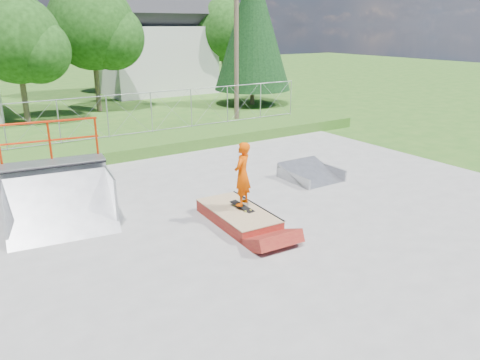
% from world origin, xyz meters
% --- Properties ---
extents(ground, '(120.00, 120.00, 0.00)m').
position_xyz_m(ground, '(0.00, 0.00, 0.00)').
color(ground, '#2B5E1A').
rests_on(ground, ground).
extents(concrete_pad, '(20.00, 16.00, 0.04)m').
position_xyz_m(concrete_pad, '(0.00, 0.00, 0.02)').
color(concrete_pad, gray).
rests_on(concrete_pad, ground).
extents(grass_berm, '(24.00, 3.00, 0.50)m').
position_xyz_m(grass_berm, '(0.00, 9.50, 0.25)').
color(grass_berm, '#2B5E1A').
rests_on(grass_berm, ground).
extents(grind_box, '(1.39, 2.67, 0.39)m').
position_xyz_m(grind_box, '(0.27, 0.74, 0.19)').
color(grind_box, maroon).
rests_on(grind_box, concrete_pad).
extents(quarter_pipe, '(2.96, 2.61, 2.67)m').
position_xyz_m(quarter_pipe, '(-3.78, 3.03, 1.34)').
color(quarter_pipe, gray).
rests_on(quarter_pipe, concrete_pad).
extents(flat_bank_ramp, '(1.69, 1.80, 0.51)m').
position_xyz_m(flat_bank_ramp, '(4.40, 2.44, 0.26)').
color(flat_bank_ramp, gray).
rests_on(flat_bank_ramp, concrete_pad).
extents(skateboard, '(0.34, 0.82, 0.13)m').
position_xyz_m(skateboard, '(0.41, 0.75, 0.43)').
color(skateboard, black).
rests_on(skateboard, grind_box).
extents(skater, '(0.75, 0.69, 1.72)m').
position_xyz_m(skater, '(0.41, 0.75, 1.29)').
color(skater, '#E44900').
rests_on(skater, grind_box).
extents(chain_link_fence, '(20.00, 0.06, 1.80)m').
position_xyz_m(chain_link_fence, '(0.00, 10.50, 1.40)').
color(chain_link_fence, '#919599').
rests_on(chain_link_fence, grass_berm).
extents(gable_house, '(8.40, 6.08, 8.94)m').
position_xyz_m(gable_house, '(9.00, 26.00, 3.84)').
color(gable_house, silver).
rests_on(gable_house, ground).
extents(utility_pole, '(0.24, 0.24, 8.00)m').
position_xyz_m(utility_pole, '(7.50, 12.00, 4.00)').
color(utility_pole, brown).
rests_on(utility_pole, ground).
extents(tree_left_near, '(4.76, 4.48, 6.65)m').
position_xyz_m(tree_left_near, '(-1.75, 17.83, 4.24)').
color(tree_left_near, brown).
rests_on(tree_left_near, ground).
extents(tree_center, '(5.44, 5.12, 7.60)m').
position_xyz_m(tree_center, '(2.78, 19.81, 4.85)').
color(tree_center, brown).
rests_on(tree_center, ground).
extents(tree_right_far, '(5.10, 4.80, 7.12)m').
position_xyz_m(tree_right_far, '(14.27, 23.82, 4.54)').
color(tree_right_far, brown).
rests_on(tree_right_far, ground).
extents(tree_back_mid, '(4.08, 3.84, 5.70)m').
position_xyz_m(tree_back_mid, '(5.21, 27.86, 3.63)').
color(tree_back_mid, brown).
rests_on(tree_back_mid, ground).
extents(conifer_tree, '(5.04, 5.04, 9.10)m').
position_xyz_m(conifer_tree, '(12.00, 17.00, 5.05)').
color(conifer_tree, brown).
rests_on(conifer_tree, ground).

